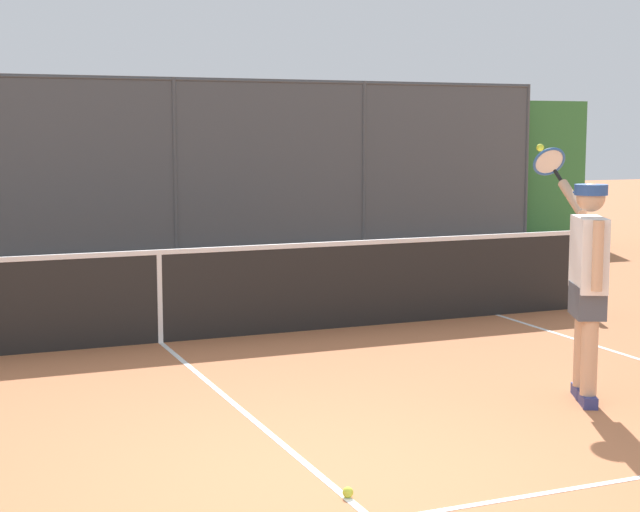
{
  "coord_description": "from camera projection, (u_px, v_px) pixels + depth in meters",
  "views": [
    {
      "loc": [
        2.31,
        5.37,
        2.17
      ],
      "look_at": [
        -1.05,
        -2.76,
        1.05
      ],
      "focal_mm": 55.86,
      "sensor_mm": 36.0,
      "label": 1
    }
  ],
  "objects": [
    {
      "name": "ground_plane",
      "position": [
        334.0,
        487.0,
        6.07
      ],
      "size": [
        60.0,
        60.0,
        0.0
      ],
      "primitive_type": "plane",
      "color": "#B76B42"
    },
    {
      "name": "fence_backdrop",
      "position": [
        63.0,
        181.0,
        16.05
      ],
      "size": [
        19.84,
        1.37,
        3.01
      ],
      "color": "#474C51",
      "rests_on": "ground"
    },
    {
      "name": "tennis_net",
      "position": [
        159.0,
        295.0,
        10.14
      ],
      "size": [
        10.43,
        0.09,
        1.07
      ],
      "color": "#2D2D2D",
      "rests_on": "ground"
    },
    {
      "name": "tennis_player",
      "position": [
        587.0,
        273.0,
        7.89
      ],
      "size": [
        0.58,
        1.4,
        2.04
      ],
      "rotation": [
        0.0,
        0.0,
        -2.01
      ],
      "color": "navy",
      "rests_on": "ground"
    },
    {
      "name": "tennis_ball_near_net",
      "position": [
        348.0,
        492.0,
        5.89
      ],
      "size": [
        0.07,
        0.07,
        0.07
      ],
      "primitive_type": "sphere",
      "color": "#C1D138",
      "rests_on": "ground"
    }
  ]
}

